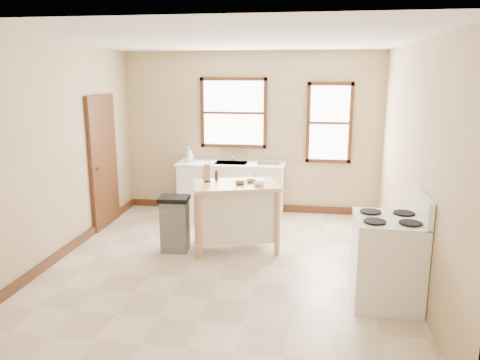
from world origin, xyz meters
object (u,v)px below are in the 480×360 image
Objects in this scene: bowl_a at (240,183)px; trash_bin at (175,224)px; bowl_c at (259,184)px; knife_block at (207,174)px; gas_stove at (387,248)px; soap_bottle_a at (189,155)px; bowl_b at (251,181)px; soap_bottle_b at (191,156)px; kitchen_island at (236,217)px; pepper_grinder at (216,175)px; dish_rack at (269,161)px.

bowl_a is 0.20× the size of trash_bin.
bowl_c is (0.27, -0.05, 0.01)m from bowl_a.
knife_block is 2.68m from gas_stove.
bowl_b is (1.27, -1.49, -0.09)m from soap_bottle_a.
soap_bottle_a is 4.13m from gas_stove.
soap_bottle_a is at bearing 130.24° from bowl_c.
gas_stove reaches higher than soap_bottle_b.
bowl_a is at bearing -73.86° from soap_bottle_b.
bowl_a reaches higher than trash_bin.
pepper_grinder is at bearing 137.41° from kitchen_island.
soap_bottle_b reaches higher than bowl_c.
soap_bottle_a is 2.01m from kitchen_island.
dish_rack is at bearing 81.25° from bowl_a.
soap_bottle_a is at bearing 107.73° from kitchen_island.
pepper_grinder is at bearing -80.88° from soap_bottle_b.
dish_rack reaches higher than kitchen_island.
soap_bottle_b reaches higher than kitchen_island.
knife_block is (-0.41, 0.07, 0.57)m from kitchen_island.
trash_bin is (0.22, -1.84, -0.63)m from soap_bottle_b.
soap_bottle_b reaches higher than bowl_a.
bowl_a is 0.19m from bowl_b.
bowl_c is 1.97m from gas_stove.
kitchen_island is 7.25× the size of bowl_a.
soap_bottle_b is 1.69m from knife_block.
soap_bottle_b is at bearing 123.54° from bowl_a.
pepper_grinder is 0.50m from bowl_b.
pepper_grinder is (-0.62, -1.46, 0.05)m from dish_rack.
soap_bottle_b is at bearing 65.66° from soap_bottle_a.
gas_stove is (2.92, -2.89, -0.44)m from soap_bottle_a.
soap_bottle_a is at bearing 135.38° from gas_stove.
gas_stove is at bearing -51.22° from kitchen_island.
kitchen_island is 1.48× the size of trash_bin.
trash_bin is at bearing -130.28° from dish_rack.
bowl_a is 0.27m from bowl_c.
pepper_grinder is at bearing 175.69° from bowl_b.
knife_block reaches higher than trash_bin.
bowl_a is (0.48, -0.10, -0.08)m from knife_block.
soap_bottle_b is 1.97m from bowl_b.
bowl_c is (0.75, -0.15, -0.08)m from knife_block.
bowl_b is (0.20, 0.11, 0.49)m from kitchen_island.
bowl_a is at bearing -14.47° from knife_block.
gas_stove is at bearing -70.24° from dish_rack.
dish_rack is (1.36, -0.03, -0.05)m from soap_bottle_b.
bowl_a is (0.07, -0.03, 0.49)m from kitchen_island.
soap_bottle_a reaches higher than bowl_a.
soap_bottle_b is 1.95m from trash_bin.
gas_stove reaches higher than soap_bottle_a.
bowl_c is at bearing -68.64° from soap_bottle_b.
dish_rack is 1.97× the size of knife_block.
kitchen_island is at bearing -151.19° from bowl_b.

